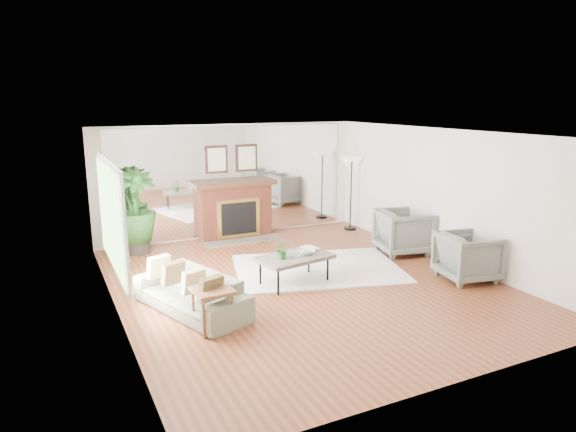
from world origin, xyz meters
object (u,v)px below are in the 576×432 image
floor_lamp (352,168)px  side_table (212,295)px  armchair_back (404,232)px  fireplace (236,209)px  armchair_front (468,257)px  potted_ficus (135,209)px  sofa (191,293)px  coffee_table (294,258)px

floor_lamp → side_table: bearing=-140.5°
armchair_back → fireplace: bearing=58.2°
armchair_back → armchair_front: armchair_back is taller
armchair_front → potted_ficus: potted_ficus is taller
sofa → floor_lamp: bearing=103.9°
fireplace → side_table: (-1.92, -4.30, -0.18)m
coffee_table → armchair_back: armchair_back is taller
armchair_front → side_table: (-4.52, 0.03, 0.07)m
armchair_back → floor_lamp: floor_lamp is taller
sofa → side_table: size_ratio=3.41×
fireplace → sofa: (-2.02, -3.59, -0.37)m
fireplace → potted_ficus: 2.22m
coffee_table → potted_ficus: size_ratio=0.79×
coffee_table → potted_ficus: 3.63m
side_table → sofa: bearing=98.0°
fireplace → armchair_front: fireplace is taller
armchair_front → side_table: armchair_front is taller
sofa → floor_lamp: 5.77m
side_table → potted_ficus: bearing=93.8°
side_table → floor_lamp: floor_lamp is taller
armchair_back → side_table: armchair_back is taller
potted_ficus → floor_lamp: (4.89, -0.24, 0.56)m
sofa → floor_lamp: floor_lamp is taller
coffee_table → armchair_back: 2.83m
coffee_table → armchair_front: armchair_front is taller
coffee_table → armchair_front: size_ratio=1.49×
sofa → armchair_back: (4.62, 0.99, 0.16)m
fireplace → potted_ficus: (-2.19, -0.25, 0.25)m
sofa → armchair_front: (4.62, -0.74, 0.12)m
armchair_front → side_table: bearing=100.1°
potted_ficus → floor_lamp: size_ratio=0.99×
armchair_back → armchair_front: size_ratio=1.08×
armchair_front → floor_lamp: 3.98m
fireplace → potted_ficus: fireplace is taller
fireplace → sofa: bearing=-119.4°
fireplace → coffee_table: size_ratio=1.53×
sofa → armchair_back: size_ratio=2.02×
fireplace → floor_lamp: 2.86m
side_table → coffee_table: bearing=31.3°
floor_lamp → potted_ficus: bearing=177.2°
armchair_back → floor_lamp: size_ratio=0.57×
potted_ficus → floor_lamp: bearing=-2.8°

